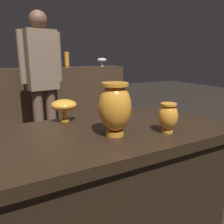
# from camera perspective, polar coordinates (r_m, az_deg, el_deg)

# --- Properties ---
(display_plinth) EXTENTS (1.20, 0.64, 0.80)m
(display_plinth) POSITION_cam_1_polar(r_m,az_deg,el_deg) (1.32, -0.61, -21.00)
(display_plinth) COLOR black
(display_plinth) RESTS_ON ground_plane
(back_display_shelf) EXTENTS (2.60, 0.40, 0.99)m
(back_display_shelf) POSITION_cam_1_polar(r_m,az_deg,el_deg) (3.26, -19.16, 1.53)
(back_display_shelf) COLOR #422D1E
(back_display_shelf) RESTS_ON ground_plane
(vase_centerpiece) EXTENTS (0.15, 0.15, 0.24)m
(vase_centerpiece) POSITION_cam_1_polar(r_m,az_deg,el_deg) (1.02, 0.74, 1.19)
(vase_centerpiece) COLOR orange
(vase_centerpiece) RESTS_ON display_plinth
(vase_tall_behind) EXTENTS (0.14, 0.14, 0.12)m
(vase_tall_behind) POSITION_cam_1_polar(r_m,az_deg,el_deg) (1.28, -11.92, 1.55)
(vase_tall_behind) COLOR orange
(vase_tall_behind) RESTS_ON display_plinth
(vase_left_accent) EXTENTS (0.09, 0.09, 0.14)m
(vase_left_accent) POSITION_cam_1_polar(r_m,az_deg,el_deg) (1.11, 13.83, -1.13)
(vase_left_accent) COLOR orange
(vase_left_accent) RESTS_ON display_plinth
(shelf_vase_right) EXTENTS (0.08, 0.08, 0.21)m
(shelf_vase_right) POSITION_cam_1_polar(r_m,az_deg,el_deg) (3.36, -11.20, 12.68)
(shelf_vase_right) COLOR orange
(shelf_vase_right) RESTS_ON back_display_shelf
(shelf_vase_far_right) EXTENTS (0.14, 0.14, 0.12)m
(shelf_vase_far_right) POSITION_cam_1_polar(r_m,az_deg,el_deg) (3.50, -2.54, 12.77)
(shelf_vase_far_right) COLOR silver
(shelf_vase_far_right) RESTS_ON back_display_shelf
(shelf_vase_center) EXTENTS (0.09, 0.09, 0.08)m
(shelf_vase_center) POSITION_cam_1_polar(r_m,az_deg,el_deg) (3.14, -19.80, 11.19)
(shelf_vase_center) COLOR orange
(shelf_vase_center) RESTS_ON back_display_shelf
(visitor_center_back) EXTENTS (0.46, 0.24, 1.60)m
(visitor_center_back) POSITION_cam_1_polar(r_m,az_deg,el_deg) (2.61, -17.02, 8.69)
(visitor_center_back) COLOR brown
(visitor_center_back) RESTS_ON ground_plane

